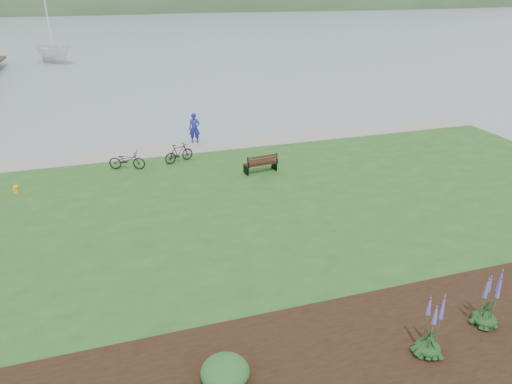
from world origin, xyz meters
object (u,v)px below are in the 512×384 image
(bicycle_a, at_px, (127,160))
(park_bench, at_px, (261,163))
(sailboat, at_px, (56,63))
(person, at_px, (194,126))

(bicycle_a, bearing_deg, park_bench, -92.45)
(park_bench, bearing_deg, bicycle_a, 151.55)
(park_bench, bearing_deg, sailboat, 99.65)
(park_bench, distance_m, sailboat, 43.10)
(park_bench, distance_m, person, 5.76)
(bicycle_a, distance_m, sailboat, 39.43)
(bicycle_a, xyz_separation_m, sailboat, (-6.41, 38.89, -0.86))
(park_bench, bearing_deg, person, 105.40)
(person, xyz_separation_m, sailboat, (-10.26, 35.95, -1.41))
(park_bench, xyz_separation_m, bicycle_a, (-6.05, 2.36, -0.01))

